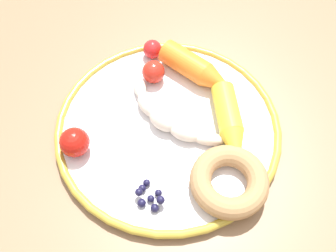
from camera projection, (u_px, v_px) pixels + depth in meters
name	position (u px, v px, depth m)	size (l,w,h in m)	color
ground_plane	(175.00, 236.00, 1.21)	(6.00, 6.00, 0.00)	#5C4B4C
dining_table	(181.00, 136.00, 0.67)	(1.11, 0.92, 0.71)	#8A684B
plate	(168.00, 127.00, 0.58)	(0.35, 0.35, 0.02)	silver
banana	(167.00, 117.00, 0.57)	(0.19, 0.07, 0.03)	beige
carrot_orange	(199.00, 70.00, 0.61)	(0.14, 0.06, 0.04)	orange
carrot_yellow	(230.00, 125.00, 0.56)	(0.13, 0.11, 0.04)	yellow
donut	(229.00, 181.00, 0.51)	(0.11, 0.11, 0.03)	#AE7F51
blueberry_pile	(149.00, 197.00, 0.51)	(0.05, 0.04, 0.02)	#191638
tomato_near	(152.00, 49.00, 0.64)	(0.03, 0.03, 0.03)	red
tomato_mid	(75.00, 142.00, 0.54)	(0.04, 0.04, 0.04)	red
tomato_far	(152.00, 73.00, 0.61)	(0.04, 0.04, 0.04)	red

